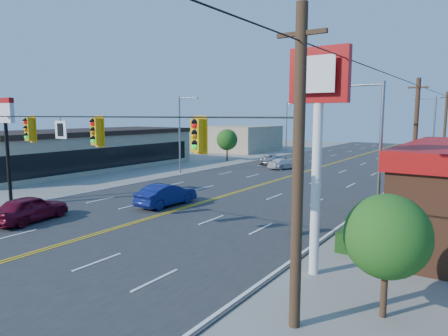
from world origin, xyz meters
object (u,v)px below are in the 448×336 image
Objects in this scene: pizza_hut_sign at (6,128)px; car_white at (284,164)px; kfc_pylon at (318,116)px; car_magenta at (30,209)px; car_silver at (273,159)px; signal_span at (44,142)px; car_blue at (166,195)px.

pizza_hut_sign is 28.01m from car_white.
kfc_pylon reaches higher than car_magenta.
car_silver is (-16.91, 29.65, -5.40)m from kfc_pylon.
signal_span is 3.55× the size of pizza_hut_sign.
car_blue is 24.72m from car_silver.
kfc_pylon is 1.89× the size of car_blue.
car_magenta is at bearing -172.92° from kfc_pylon.
signal_span is 6.02× the size of car_white.
signal_span is 10.30m from car_blue.
car_white is at bearing 117.75° from kfc_pylon.
car_blue is 21.14m from car_white.
car_blue is at bearing -126.89° from car_magenta.
pizza_hut_sign is 1.52× the size of car_blue.
car_magenta reaches higher than car_silver.
kfc_pylon is at bearing 19.78° from signal_span.
pizza_hut_sign is 1.49× the size of car_silver.
signal_span is at bearing 147.85° from car_magenta.
car_silver is at bearing 80.25° from pizza_hut_sign.
pizza_hut_sign is at bearing 95.65° from car_white.
kfc_pylon is 17.07m from car_magenta.
signal_span is 11.87m from kfc_pylon.
kfc_pylon reaches higher than car_silver.
signal_span reaches higher than car_silver.
car_white is (2.20, 28.42, -0.17)m from car_magenta.
pizza_hut_sign is at bearing -29.02° from car_magenta.
car_silver is at bearing 119.69° from kfc_pylon.
car_white is at bearing 72.96° from pizza_hut_sign.
pizza_hut_sign is 30.42m from car_silver.
car_blue is (3.67, 7.34, -0.01)m from car_magenta.
car_silver is (5.09, 29.65, -4.54)m from pizza_hut_sign.
car_magenta is 31.66m from car_silver.
signal_span reaches higher than pizza_hut_sign.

